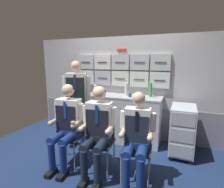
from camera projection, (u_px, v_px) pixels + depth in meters
The scene contains 16 objects.
ground at pixel (95, 167), 2.84m from camera, with size 4.80×4.80×0.04m, color #192A4E.
galley_bulkhead at pixel (123, 87), 3.89m from camera, with size 4.20×0.14×2.15m.
galley_counter at pixel (123, 118), 3.71m from camera, with size 1.55×0.53×0.95m.
service_trolley at pixel (182, 129), 3.12m from camera, with size 0.40×0.65×0.88m.
folding_chair_left at pixel (72, 130), 2.96m from camera, with size 0.43×0.43×0.85m.
crew_member_left at pixel (67, 122), 2.77m from camera, with size 0.51×0.65×1.30m.
folding_chair_center at pixel (101, 135), 2.74m from camera, with size 0.44×0.44×0.85m.
crew_member_center at pixel (98, 127), 2.56m from camera, with size 0.51×0.65×1.30m.
folding_chair_right at pixel (138, 141), 2.55m from camera, with size 0.44×0.45×0.85m.
crew_member_right at pixel (137, 135), 2.37m from camera, with size 0.48×0.62×1.25m.
crew_member_standing at pixel (77, 97), 3.38m from camera, with size 0.50×0.35×1.65m.
water_bottle_blue_cap at pixel (126, 89), 3.63m from camera, with size 0.07×0.07×0.29m.
sparkling_bottle_green at pixel (150, 89), 3.50m from camera, with size 0.06×0.06×0.31m.
water_bottle_tall at pixel (95, 89), 3.78m from camera, with size 0.07×0.07×0.23m.
espresso_cup_small at pixel (103, 93), 3.67m from camera, with size 0.06×0.06×0.06m.
coffee_cup_spare at pixel (130, 95), 3.49m from camera, with size 0.06×0.06×0.07m.
Camera 1 is at (1.23, -2.29, 1.66)m, focal length 28.64 mm.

